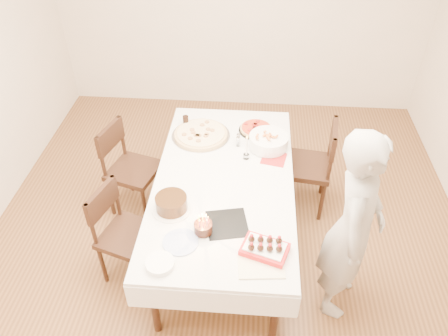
# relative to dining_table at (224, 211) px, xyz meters

# --- Properties ---
(floor) EXTENTS (5.00, 5.00, 0.00)m
(floor) POSITION_rel_dining_table_xyz_m (0.02, -0.03, -0.38)
(floor) COLOR brown
(floor) RESTS_ON ground
(wall_back) EXTENTS (4.50, 0.04, 2.70)m
(wall_back) POSITION_rel_dining_table_xyz_m (0.02, 2.47, 0.98)
(wall_back) COLOR beige
(wall_back) RESTS_ON floor
(dining_table) EXTENTS (1.20, 2.17, 0.75)m
(dining_table) POSITION_rel_dining_table_xyz_m (0.00, 0.00, 0.00)
(dining_table) COLOR silver
(dining_table) RESTS_ON floor
(chair_right_savory) EXTENTS (0.56, 0.56, 0.97)m
(chair_right_savory) POSITION_rel_dining_table_xyz_m (0.74, 0.56, 0.11)
(chair_right_savory) COLOR black
(chair_right_savory) RESTS_ON floor
(chair_left_savory) EXTENTS (0.59, 0.59, 0.93)m
(chair_left_savory) POSITION_rel_dining_table_xyz_m (-0.89, 0.39, 0.09)
(chair_left_savory) COLOR black
(chair_left_savory) RESTS_ON floor
(chair_left_dessert) EXTENTS (0.58, 0.58, 0.90)m
(chair_left_dessert) POSITION_rel_dining_table_xyz_m (-0.74, -0.41, 0.08)
(chair_left_dessert) COLOR black
(chair_left_dessert) RESTS_ON floor
(person) EXTENTS (0.55, 0.69, 1.64)m
(person) POSITION_rel_dining_table_xyz_m (0.96, -0.53, 0.45)
(person) COLOR #B8B3AD
(person) RESTS_ON floor
(pizza_white) EXTENTS (0.61, 0.61, 0.04)m
(pizza_white) POSITION_rel_dining_table_xyz_m (-0.26, 0.60, 0.40)
(pizza_white) COLOR beige
(pizza_white) RESTS_ON dining_table
(pizza_pepperoni) EXTENTS (0.34, 0.34, 0.04)m
(pizza_pepperoni) POSITION_rel_dining_table_xyz_m (0.25, 0.72, 0.40)
(pizza_pepperoni) COLOR red
(pizza_pepperoni) RESTS_ON dining_table
(red_placemat) EXTENTS (0.24, 0.24, 0.01)m
(red_placemat) POSITION_rel_dining_table_xyz_m (0.41, 0.31, 0.38)
(red_placemat) COLOR #B21E1E
(red_placemat) RESTS_ON dining_table
(pasta_bowl) EXTENTS (0.44, 0.44, 0.11)m
(pasta_bowl) POSITION_rel_dining_table_xyz_m (0.36, 0.48, 0.44)
(pasta_bowl) COLOR white
(pasta_bowl) RESTS_ON dining_table
(taper_candle) EXTENTS (0.06, 0.06, 0.25)m
(taper_candle) POSITION_rel_dining_table_xyz_m (0.17, 0.29, 0.50)
(taper_candle) COLOR white
(taper_candle) RESTS_ON dining_table
(shaker_pair) EXTENTS (0.09, 0.09, 0.10)m
(shaker_pair) POSITION_rel_dining_table_xyz_m (0.09, 0.47, 0.42)
(shaker_pair) COLOR white
(shaker_pair) RESTS_ON dining_table
(cola_glass) EXTENTS (0.06, 0.06, 0.10)m
(cola_glass) POSITION_rel_dining_table_xyz_m (-0.43, 0.76, 0.43)
(cola_glass) COLOR black
(cola_glass) RESTS_ON dining_table
(layer_cake) EXTENTS (0.39, 0.39, 0.12)m
(layer_cake) POSITION_rel_dining_table_xyz_m (-0.37, -0.37, 0.44)
(layer_cake) COLOR #321C0C
(layer_cake) RESTS_ON dining_table
(cake_board) EXTENTS (0.35, 0.35, 0.01)m
(cake_board) POSITION_rel_dining_table_xyz_m (0.06, -0.50, 0.38)
(cake_board) COLOR black
(cake_board) RESTS_ON dining_table
(birthday_cake) EXTENTS (0.17, 0.17, 0.14)m
(birthday_cake) POSITION_rel_dining_table_xyz_m (-0.10, -0.59, 0.46)
(birthday_cake) COLOR #33170E
(birthday_cake) RESTS_ON dining_table
(strawberry_box) EXTENTS (0.36, 0.30, 0.08)m
(strawberry_box) POSITION_rel_dining_table_xyz_m (0.34, -0.74, 0.41)
(strawberry_box) COLOR red
(strawberry_box) RESTS_ON dining_table
(box_lid) EXTENTS (0.33, 0.23, 0.03)m
(box_lid) POSITION_rel_dining_table_xyz_m (0.32, -0.87, 0.38)
(box_lid) COLOR beige
(box_lid) RESTS_ON dining_table
(plate_stack) EXTENTS (0.22, 0.22, 0.04)m
(plate_stack) POSITION_rel_dining_table_xyz_m (-0.36, -0.91, 0.40)
(plate_stack) COLOR white
(plate_stack) RESTS_ON dining_table
(china_plate) EXTENTS (0.34, 0.34, 0.01)m
(china_plate) POSITION_rel_dining_table_xyz_m (-0.25, -0.70, 0.38)
(china_plate) COLOR white
(china_plate) RESTS_ON dining_table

